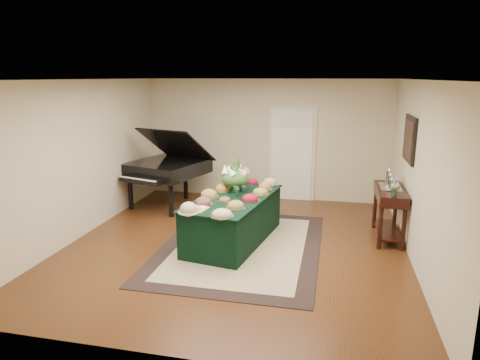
% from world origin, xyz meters
% --- Properties ---
extents(ground, '(6.00, 6.00, 0.00)m').
position_xyz_m(ground, '(0.00, 0.00, 0.00)').
color(ground, black).
rests_on(ground, ground).
extents(area_rug, '(2.55, 3.57, 0.01)m').
position_xyz_m(area_rug, '(0.10, -0.04, 0.01)').
color(area_rug, black).
rests_on(area_rug, ground).
extents(kitchen_doorway, '(1.05, 0.07, 2.10)m').
position_xyz_m(kitchen_doorway, '(0.60, 2.97, 1.02)').
color(kitchen_doorway, silver).
rests_on(kitchen_doorway, ground).
extents(buffet_table, '(1.39, 2.34, 0.79)m').
position_xyz_m(buffet_table, '(-0.08, 0.16, 0.40)').
color(buffet_table, black).
rests_on(buffet_table, ground).
extents(food_platters, '(1.23, 2.32, 0.13)m').
position_xyz_m(food_platters, '(-0.09, 0.15, 0.83)').
color(food_platters, silver).
rests_on(food_platters, buffet_table).
extents(cutting_board, '(0.36, 0.36, 0.10)m').
position_xyz_m(cutting_board, '(-0.47, -0.62, 0.82)').
color(cutting_board, tan).
rests_on(cutting_board, buffet_table).
extents(green_goblets, '(0.21, 0.29, 0.18)m').
position_xyz_m(green_goblets, '(0.00, 0.17, 0.88)').
color(green_goblets, '#14331F').
rests_on(green_goblets, buffet_table).
extents(floral_centerpiece, '(0.50, 0.50, 0.50)m').
position_xyz_m(floral_centerpiece, '(-0.14, 0.53, 1.08)').
color(floral_centerpiece, '#14331F').
rests_on(floral_centerpiece, buffet_table).
extents(grand_piano, '(1.84, 1.95, 1.71)m').
position_xyz_m(grand_piano, '(-1.95, 1.87, 0.85)').
color(grand_piano, black).
rests_on(grand_piano, ground).
extents(wicker_basket, '(0.36, 0.36, 0.22)m').
position_xyz_m(wicker_basket, '(-1.21, 1.34, 0.11)').
color(wicker_basket, '#AC7745').
rests_on(wicker_basket, ground).
extents(mahogany_sideboard, '(0.45, 1.22, 0.90)m').
position_xyz_m(mahogany_sideboard, '(2.50, 0.87, 0.69)').
color(mahogany_sideboard, black).
rests_on(mahogany_sideboard, ground).
extents(tea_service, '(0.34, 0.58, 0.30)m').
position_xyz_m(tea_service, '(2.50, 0.98, 1.01)').
color(tea_service, silver).
rests_on(tea_service, mahogany_sideboard).
extents(pink_bouquet, '(0.16, 0.16, 0.20)m').
position_xyz_m(pink_bouquet, '(2.49, 0.40, 1.03)').
color(pink_bouquet, '#14331F').
rests_on(pink_bouquet, mahogany_sideboard).
extents(wall_painting, '(0.05, 0.95, 0.75)m').
position_xyz_m(wall_painting, '(2.72, 0.87, 1.75)').
color(wall_painting, black).
rests_on(wall_painting, ground).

